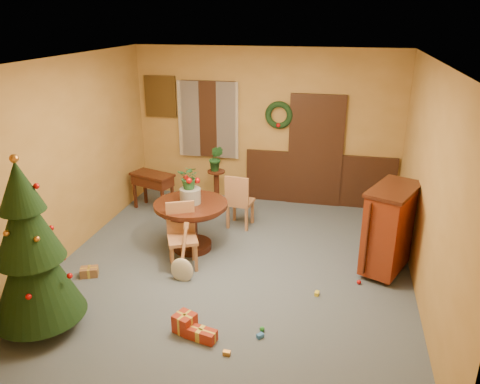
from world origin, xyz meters
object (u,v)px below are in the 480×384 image
(christmas_tree, at_px, (31,251))
(writing_desk, at_px, (153,182))
(dining_table, at_px, (191,217))
(chair_near, at_px, (182,233))
(sideboard, at_px, (390,227))

(christmas_tree, bearing_deg, writing_desk, 91.40)
(dining_table, distance_m, chair_near, 0.50)
(chair_near, distance_m, sideboard, 2.92)
(sideboard, bearing_deg, christmas_tree, -151.03)
(writing_desk, bearing_deg, christmas_tree, -88.60)
(chair_near, bearing_deg, writing_desk, 123.06)
(christmas_tree, distance_m, writing_desk, 3.64)
(dining_table, relative_size, sideboard, 0.89)
(writing_desk, height_order, sideboard, sideboard)
(christmas_tree, height_order, sideboard, christmas_tree)
(chair_near, relative_size, christmas_tree, 0.45)
(chair_near, height_order, christmas_tree, christmas_tree)
(chair_near, bearing_deg, sideboard, 9.10)
(christmas_tree, relative_size, sideboard, 1.67)
(dining_table, bearing_deg, chair_near, -87.70)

